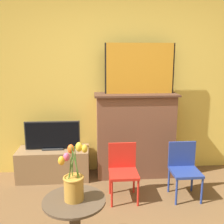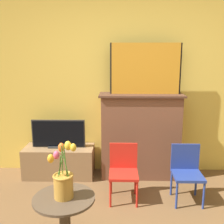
# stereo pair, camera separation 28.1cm
# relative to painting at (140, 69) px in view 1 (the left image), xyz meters

# --- Properties ---
(wall_back) EXTENTS (8.00, 0.06, 2.70)m
(wall_back) POSITION_rel_painting_xyz_m (-0.24, 0.21, -0.11)
(wall_back) COLOR #EAC651
(wall_back) RESTS_ON ground
(fireplace_mantel) EXTENTS (1.09, 0.41, 1.14)m
(fireplace_mantel) POSITION_rel_painting_xyz_m (-0.05, -0.01, -0.88)
(fireplace_mantel) COLOR brown
(fireplace_mantel) RESTS_ON ground
(painting) EXTENTS (0.91, 0.03, 0.65)m
(painting) POSITION_rel_painting_xyz_m (0.00, 0.00, 0.00)
(painting) COLOR black
(painting) RESTS_ON fireplace_mantel
(tv_stand) EXTENTS (0.94, 0.41, 0.41)m
(tv_stand) POSITION_rel_painting_xyz_m (-1.15, -0.04, -1.26)
(tv_stand) COLOR olive
(tv_stand) RESTS_ON ground
(tv_monitor) EXTENTS (0.72, 0.12, 0.38)m
(tv_monitor) POSITION_rel_painting_xyz_m (-1.15, -0.04, -0.87)
(tv_monitor) COLOR #2D2D2D
(tv_monitor) RESTS_ON tv_stand
(chair_red) EXTENTS (0.32, 0.32, 0.64)m
(chair_red) POSITION_rel_painting_xyz_m (-0.29, -0.62, -1.10)
(chair_red) COLOR red
(chair_red) RESTS_ON ground
(chair_blue) EXTENTS (0.32, 0.32, 0.64)m
(chair_blue) POSITION_rel_painting_xyz_m (0.43, -0.63, -1.10)
(chair_blue) COLOR navy
(chair_blue) RESTS_ON ground
(side_table) EXTENTS (0.50, 0.50, 0.51)m
(side_table) POSITION_rel_painting_xyz_m (-0.78, -1.51, -1.13)
(side_table) COLOR #4C3D2D
(side_table) RESTS_ON ground
(vase_tulips) EXTENTS (0.22, 0.17, 0.48)m
(vase_tulips) POSITION_rel_painting_xyz_m (-0.78, -1.51, -0.81)
(vase_tulips) COLOR #B78433
(vase_tulips) RESTS_ON side_table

